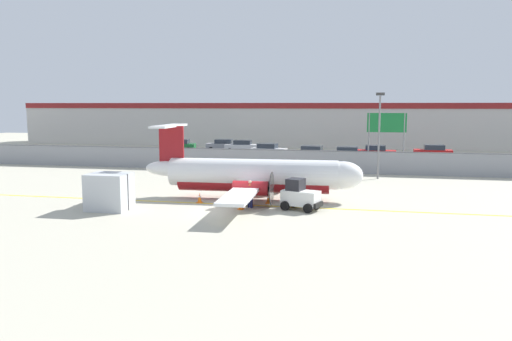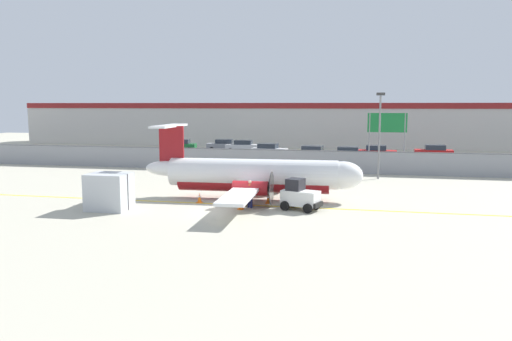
{
  "view_description": "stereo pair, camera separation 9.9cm",
  "coord_description": "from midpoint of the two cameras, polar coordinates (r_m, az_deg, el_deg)",
  "views": [
    {
      "loc": [
        7.46,
        -28.05,
        6.3
      ],
      "look_at": [
        0.6,
        5.08,
        1.8
      ],
      "focal_mm": 35.0,
      "sensor_mm": 36.0,
      "label": 1
    },
    {
      "loc": [
        7.56,
        -28.03,
        6.3
      ],
      "look_at": [
        0.6,
        5.08,
        1.8
      ],
      "focal_mm": 35.0,
      "sensor_mm": 36.0,
      "label": 2
    }
  ],
  "objects": [
    {
      "name": "apron_light_pole",
      "position": [
        43.29,
        14.01,
        4.71
      ],
      "size": [
        0.7,
        0.3,
        7.27
      ],
      "color": "slate",
      "rests_on": "ground"
    },
    {
      "name": "parked_car_5",
      "position": [
        55.44,
        10.64,
        1.85
      ],
      "size": [
        4.28,
        2.17,
        1.58
      ],
      "rotation": [
        0.0,
        0.0,
        -0.05
      ],
      "color": "navy",
      "rests_on": "parking_lot_strip"
    },
    {
      "name": "ground_crew_worker",
      "position": [
        30.51,
        -0.61,
        -2.52
      ],
      "size": [
        0.54,
        0.45,
        1.7
      ],
      "rotation": [
        0.0,
        0.0,
        4.31
      ],
      "color": "#191E4C",
      "rests_on": "ground"
    },
    {
      "name": "highway_sign",
      "position": [
        48.28,
        14.81,
        4.76
      ],
      "size": [
        3.6,
        0.14,
        5.5
      ],
      "color": "slate",
      "rests_on": "ground"
    },
    {
      "name": "parked_car_3",
      "position": [
        59.14,
        1.54,
        2.33
      ],
      "size": [
        4.39,
        2.43,
        1.58
      ],
      "rotation": [
        0.0,
        0.0,
        -0.13
      ],
      "color": "silver",
      "rests_on": "parking_lot_strip"
    },
    {
      "name": "parked_car_1",
      "position": [
        66.53,
        -3.71,
        2.9
      ],
      "size": [
        4.36,
        2.35,
        1.58
      ],
      "rotation": [
        0.0,
        0.0,
        3.25
      ],
      "color": "gray",
      "rests_on": "parking_lot_strip"
    },
    {
      "name": "parked_car_4",
      "position": [
        56.12,
        6.63,
        2.0
      ],
      "size": [
        4.39,
        2.45,
        1.58
      ],
      "rotation": [
        0.0,
        0.0,
        -0.14
      ],
      "color": "#B28C19",
      "rests_on": "parking_lot_strip"
    },
    {
      "name": "traffic_cone_near_left",
      "position": [
        32.34,
        -6.39,
        -3.14
      ],
      "size": [
        0.36,
        0.36,
        0.64
      ],
      "color": "orange",
      "rests_on": "ground"
    },
    {
      "name": "parked_car_7",
      "position": [
        60.71,
        19.71,
        2.02
      ],
      "size": [
        4.26,
        2.13,
        1.58
      ],
      "rotation": [
        0.0,
        0.0,
        3.1
      ],
      "color": "red",
      "rests_on": "parking_lot_strip"
    },
    {
      "name": "cargo_container",
      "position": [
        31.22,
        -16.34,
        -2.32
      ],
      "size": [
        2.44,
        2.03,
        2.2
      ],
      "rotation": [
        0.0,
        0.0,
        0.01
      ],
      "color": "#B7BCC1",
      "rests_on": "ground"
    },
    {
      "name": "background_building",
      "position": [
        76.46,
        6.25,
        5.25
      ],
      "size": [
        91.0,
        8.1,
        6.5
      ],
      "color": "beige",
      "rests_on": "ground"
    },
    {
      "name": "baggage_tug",
      "position": [
        30.03,
        5.12,
        -2.9
      ],
      "size": [
        2.56,
        1.97,
        1.88
      ],
      "rotation": [
        0.0,
        0.0,
        -0.33
      ],
      "color": "silver",
      "rests_on": "ground"
    },
    {
      "name": "parking_lot_strip",
      "position": [
        58.36,
        4.41,
        1.42
      ],
      "size": [
        98.0,
        17.0,
        0.12
      ],
      "color": "#38383A",
      "rests_on": "ground"
    },
    {
      "name": "parked_car_0",
      "position": [
        66.99,
        -8.6,
        2.86
      ],
      "size": [
        4.38,
        2.42,
        1.58
      ],
      "rotation": [
        0.0,
        0.0,
        3.27
      ],
      "color": "#19662D",
      "rests_on": "parking_lot_strip"
    },
    {
      "name": "parked_car_2",
      "position": [
        64.82,
        -1.52,
        2.79
      ],
      "size": [
        4.28,
        2.16,
        1.58
      ],
      "rotation": [
        0.0,
        0.0,
        3.19
      ],
      "color": "silver",
      "rests_on": "parking_lot_strip"
    },
    {
      "name": "traffic_cone_near_right",
      "position": [
        30.16,
        -1.67,
        -3.88
      ],
      "size": [
        0.36,
        0.36,
        0.64
      ],
      "color": "orange",
      "rests_on": "ground"
    },
    {
      "name": "perimeter_fence",
      "position": [
        46.94,
        2.59,
        1.23
      ],
      "size": [
        98.0,
        0.1,
        2.1
      ],
      "color": "gray",
      "rests_on": "ground"
    },
    {
      "name": "commuter_airplane",
      "position": [
        33.15,
        0.18,
        -0.57
      ],
      "size": [
        14.72,
        16.05,
        4.92
      ],
      "rotation": [
        0.0,
        0.0,
        0.04
      ],
      "color": "white",
      "rests_on": "ground"
    },
    {
      "name": "traffic_cone_far_left",
      "position": [
        31.94,
        1.51,
        -3.23
      ],
      "size": [
        0.36,
        0.36,
        0.64
      ],
      "color": "orange",
      "rests_on": "ground"
    },
    {
      "name": "parked_car_6",
      "position": [
        58.25,
        13.73,
        2.04
      ],
      "size": [
        4.28,
        2.17,
        1.58
      ],
      "rotation": [
        0.0,
        0.0,
        -0.05
      ],
      "color": "red",
      "rests_on": "parking_lot_strip"
    },
    {
      "name": "ground_plane",
      "position": [
        31.6,
        -2.13,
        -3.92
      ],
      "size": [
        140.0,
        140.0,
        0.01
      ],
      "color": "#B2AD99"
    }
  ]
}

